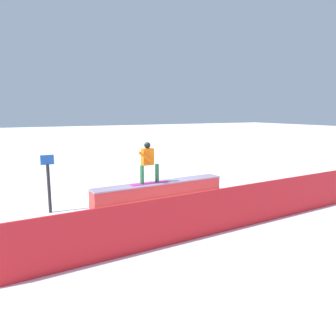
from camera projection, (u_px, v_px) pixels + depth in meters
ground_plane at (160, 200)px, 11.78m from camera, size 120.00×120.00×0.00m
grind_box at (160, 192)px, 11.73m from camera, size 5.10×0.93×0.66m
snowboarder at (148, 161)px, 11.29m from camera, size 1.44×0.44×1.46m
safety_fence at (222, 211)px, 8.53m from camera, size 11.32×0.71×1.19m
trail_marker at (49, 182)px, 10.14m from camera, size 0.40×0.10×1.84m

